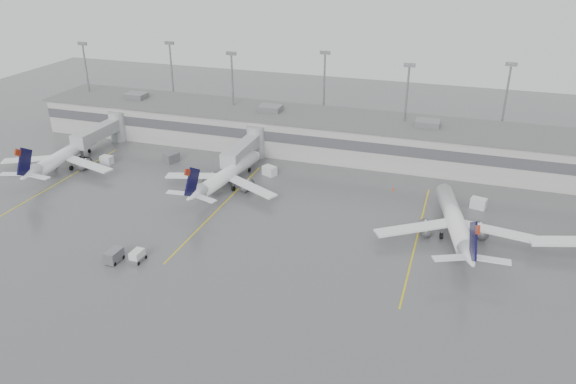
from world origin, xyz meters
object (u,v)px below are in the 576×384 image
(baggage_tug, at_px, (137,257))
(jet_mid_right, at_px, (455,222))
(jet_far_left, at_px, (63,156))
(jet_mid_left, at_px, (226,175))

(baggage_tug, bearing_deg, jet_mid_right, 28.22)
(baggage_tug, bearing_deg, jet_far_left, 143.56)
(jet_mid_right, bearing_deg, baggage_tug, -166.35)
(jet_mid_left, height_order, jet_mid_right, jet_mid_right)
(jet_far_left, bearing_deg, jet_mid_left, -2.92)
(jet_mid_left, distance_m, jet_mid_right, 43.39)
(jet_mid_left, relative_size, jet_mid_right, 0.94)
(jet_mid_right, height_order, baggage_tug, jet_mid_right)
(jet_far_left, xyz_separation_m, baggage_tug, (34.56, -27.17, -2.15))
(jet_far_left, relative_size, baggage_tug, 10.22)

